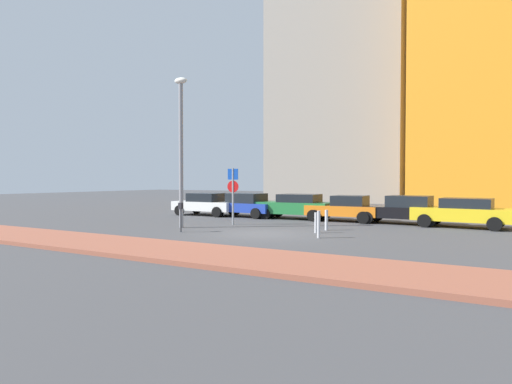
{
  "coord_description": "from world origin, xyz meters",
  "views": [
    {
      "loc": [
        9.35,
        -16.5,
        2.32
      ],
      "look_at": [
        -1.39,
        2.03,
        1.71
      ],
      "focal_mm": 31.39,
      "sensor_mm": 36.0,
      "label": 1
    }
  ],
  "objects_px": {
    "parked_car_white": "(206,204)",
    "traffic_bollard_mid": "(316,223)",
    "parked_car_orange": "(345,208)",
    "parking_sign_post": "(233,189)",
    "traffic_bollard_near": "(319,224)",
    "parked_car_black": "(403,209)",
    "parked_car_blue": "(246,205)",
    "parked_car_yellow": "(462,212)",
    "traffic_bollard_far": "(326,220)",
    "street_lamp": "(181,140)",
    "parking_meter": "(181,213)",
    "parked_car_green": "(296,206)"
  },
  "relations": [
    {
      "from": "parked_car_orange",
      "to": "traffic_bollard_near",
      "type": "xyz_separation_m",
      "value": [
        1.42,
        -7.32,
        -0.19
      ]
    },
    {
      "from": "parked_car_blue",
      "to": "street_lamp",
      "type": "xyz_separation_m",
      "value": [
        0.53,
        -6.77,
        3.44
      ]
    },
    {
      "from": "parked_car_blue",
      "to": "parked_car_yellow",
      "type": "distance_m",
      "value": 12.19
    },
    {
      "from": "parked_car_green",
      "to": "parked_car_orange",
      "type": "relative_size",
      "value": 1.1
    },
    {
      "from": "parked_car_white",
      "to": "traffic_bollard_near",
      "type": "height_order",
      "value": "parked_car_white"
    },
    {
      "from": "parked_car_yellow",
      "to": "parking_sign_post",
      "type": "distance_m",
      "value": 11.19
    },
    {
      "from": "parked_car_white",
      "to": "traffic_bollard_mid",
      "type": "xyz_separation_m",
      "value": [
        9.77,
        -5.32,
        -0.3
      ]
    },
    {
      "from": "parked_car_orange",
      "to": "parked_car_black",
      "type": "bearing_deg",
      "value": 0.25
    },
    {
      "from": "parked_car_white",
      "to": "parked_car_orange",
      "type": "height_order",
      "value": "parked_car_orange"
    },
    {
      "from": "parked_car_green",
      "to": "parked_car_black",
      "type": "height_order",
      "value": "parked_car_black"
    },
    {
      "from": "parked_car_yellow",
      "to": "traffic_bollard_mid",
      "type": "distance_m",
      "value": 7.61
    },
    {
      "from": "parking_sign_post",
      "to": "traffic_bollard_near",
      "type": "relative_size",
      "value": 2.66
    },
    {
      "from": "street_lamp",
      "to": "parking_meter",
      "type": "bearing_deg",
      "value": -51.23
    },
    {
      "from": "parked_car_black",
      "to": "parked_car_blue",
      "type": "bearing_deg",
      "value": -178.1
    },
    {
      "from": "parked_car_white",
      "to": "parking_sign_post",
      "type": "distance_m",
      "value": 6.45
    },
    {
      "from": "traffic_bollard_mid",
      "to": "traffic_bollard_far",
      "type": "height_order",
      "value": "traffic_bollard_far"
    },
    {
      "from": "parked_car_green",
      "to": "parked_car_white",
      "type": "bearing_deg",
      "value": -175.58
    },
    {
      "from": "parked_car_yellow",
      "to": "traffic_bollard_far",
      "type": "height_order",
      "value": "parked_car_yellow"
    },
    {
      "from": "parked_car_green",
      "to": "parked_car_yellow",
      "type": "distance_m",
      "value": 8.91
    },
    {
      "from": "parked_car_blue",
      "to": "parked_car_white",
      "type": "bearing_deg",
      "value": -175.29
    },
    {
      "from": "parked_car_white",
      "to": "traffic_bollard_mid",
      "type": "bearing_deg",
      "value": -28.54
    },
    {
      "from": "parked_car_white",
      "to": "traffic_bollard_far",
      "type": "bearing_deg",
      "value": -22.7
    },
    {
      "from": "parked_car_orange",
      "to": "parking_meter",
      "type": "height_order",
      "value": "parked_car_orange"
    },
    {
      "from": "street_lamp",
      "to": "parked_car_orange",
      "type": "bearing_deg",
      "value": 51.0
    },
    {
      "from": "parked_car_yellow",
      "to": "parking_sign_post",
      "type": "height_order",
      "value": "parking_sign_post"
    },
    {
      "from": "parked_car_orange",
      "to": "traffic_bollard_mid",
      "type": "bearing_deg",
      "value": -83.24
    },
    {
      "from": "parking_sign_post",
      "to": "parking_meter",
      "type": "height_order",
      "value": "parking_sign_post"
    },
    {
      "from": "parked_car_yellow",
      "to": "parked_car_black",
      "type": "bearing_deg",
      "value": 172.88
    },
    {
      "from": "parked_car_blue",
      "to": "parked_car_black",
      "type": "xyz_separation_m",
      "value": [
        9.38,
        0.31,
        -0.0
      ]
    },
    {
      "from": "parking_sign_post",
      "to": "traffic_bollard_far",
      "type": "xyz_separation_m",
      "value": [
        5.0,
        0.1,
        -1.35
      ]
    },
    {
      "from": "parking_sign_post",
      "to": "traffic_bollard_near",
      "type": "distance_m",
      "value": 6.41
    },
    {
      "from": "parked_car_green",
      "to": "parking_sign_post",
      "type": "height_order",
      "value": "parking_sign_post"
    },
    {
      "from": "traffic_bollard_near",
      "to": "traffic_bollard_far",
      "type": "height_order",
      "value": "traffic_bollard_near"
    },
    {
      "from": "parked_car_green",
      "to": "street_lamp",
      "type": "height_order",
      "value": "street_lamp"
    },
    {
      "from": "parking_sign_post",
      "to": "parking_meter",
      "type": "distance_m",
      "value": 3.93
    },
    {
      "from": "parked_car_yellow",
      "to": "parking_meter",
      "type": "distance_m",
      "value": 13.31
    },
    {
      "from": "parked_car_green",
      "to": "traffic_bollard_far",
      "type": "distance_m",
      "value": 5.87
    },
    {
      "from": "parked_car_yellow",
      "to": "parking_sign_post",
      "type": "relative_size",
      "value": 1.56
    },
    {
      "from": "traffic_bollard_far",
      "to": "parked_car_orange",
      "type": "bearing_deg",
      "value": 98.62
    },
    {
      "from": "parking_sign_post",
      "to": "traffic_bollard_near",
      "type": "xyz_separation_m",
      "value": [
        5.72,
        -2.6,
        -1.27
      ]
    },
    {
      "from": "parking_sign_post",
      "to": "traffic_bollard_near",
      "type": "bearing_deg",
      "value": -24.44
    },
    {
      "from": "parked_car_green",
      "to": "street_lamp",
      "type": "xyz_separation_m",
      "value": [
        -2.75,
        -7.01,
        3.43
      ]
    },
    {
      "from": "street_lamp",
      "to": "traffic_bollard_mid",
      "type": "xyz_separation_m",
      "value": [
        6.42,
        1.22,
        -3.76
      ]
    },
    {
      "from": "parked_car_green",
      "to": "parking_sign_post",
      "type": "relative_size",
      "value": 1.53
    },
    {
      "from": "parked_car_white",
      "to": "parked_car_black",
      "type": "xyz_separation_m",
      "value": [
        12.21,
        0.54,
        0.02
      ]
    },
    {
      "from": "parked_car_white",
      "to": "parking_meter",
      "type": "distance_m",
      "value": 9.18
    },
    {
      "from": "parking_sign_post",
      "to": "parked_car_green",
      "type": "bearing_deg",
      "value": 74.09
    },
    {
      "from": "parked_car_orange",
      "to": "parking_sign_post",
      "type": "xyz_separation_m",
      "value": [
        -4.3,
        -4.72,
        1.08
      ]
    },
    {
      "from": "parked_car_orange",
      "to": "parked_car_black",
      "type": "relative_size",
      "value": 0.88
    },
    {
      "from": "parked_car_white",
      "to": "traffic_bollard_far",
      "type": "distance_m",
      "value": 10.61
    }
  ]
}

